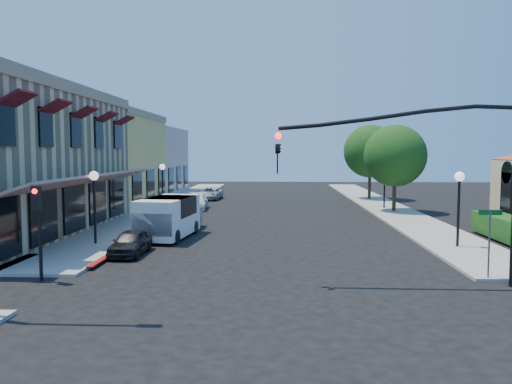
{
  "coord_description": "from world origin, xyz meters",
  "views": [
    {
      "loc": [
        0.19,
        -15.15,
        4.47
      ],
      "look_at": [
        -0.83,
        8.1,
        2.6
      ],
      "focal_mm": 35.0,
      "sensor_mm": 36.0,
      "label": 1
    }
  ],
  "objects_px": {
    "lamppost_left_near": "(94,189)",
    "parked_car_a": "(131,242)",
    "street_tree_a": "(395,156)",
    "parked_car_c": "(196,202)",
    "street_name_sign": "(490,233)",
    "lamppost_right_near": "(459,190)",
    "parked_car_d": "(210,193)",
    "secondary_signal": "(38,215)",
    "signal_mast_arm": "(450,164)",
    "street_tree_b": "(370,151)",
    "white_van": "(168,215)",
    "parked_car_b": "(185,219)",
    "lamppost_right_far": "(385,174)",
    "lamppost_left_far": "(162,175)"
  },
  "relations": [
    {
      "from": "lamppost_left_near",
      "to": "parked_car_a",
      "type": "distance_m",
      "value": 3.75
    },
    {
      "from": "street_tree_a",
      "to": "parked_car_c",
      "type": "bearing_deg",
      "value": 175.09
    },
    {
      "from": "parked_car_a",
      "to": "street_name_sign",
      "type": "bearing_deg",
      "value": -14.71
    },
    {
      "from": "lamppost_right_near",
      "to": "parked_car_d",
      "type": "xyz_separation_m",
      "value": [
        -14.7,
        23.37,
        -2.17
      ]
    },
    {
      "from": "secondary_signal",
      "to": "signal_mast_arm",
      "type": "bearing_deg",
      "value": 0.37
    },
    {
      "from": "street_tree_b",
      "to": "white_van",
      "type": "bearing_deg",
      "value": -123.35
    },
    {
      "from": "street_tree_a",
      "to": "white_van",
      "type": "distance_m",
      "value": 18.74
    },
    {
      "from": "street_name_sign",
      "to": "parked_car_d",
      "type": "relative_size",
      "value": 0.61
    },
    {
      "from": "street_tree_a",
      "to": "parked_car_b",
      "type": "xyz_separation_m",
      "value": [
        -13.93,
        -9.0,
        -3.58
      ]
    },
    {
      "from": "signal_mast_arm",
      "to": "parked_car_d",
      "type": "height_order",
      "value": "signal_mast_arm"
    },
    {
      "from": "parked_car_c",
      "to": "parked_car_a",
      "type": "bearing_deg",
      "value": -93.51
    },
    {
      "from": "secondary_signal",
      "to": "lamppost_right_near",
      "type": "relative_size",
      "value": 0.93
    },
    {
      "from": "lamppost_right_far",
      "to": "parked_car_b",
      "type": "bearing_deg",
      "value": -141.09
    },
    {
      "from": "signal_mast_arm",
      "to": "parked_car_d",
      "type": "distance_m",
      "value": 32.41
    },
    {
      "from": "secondary_signal",
      "to": "street_name_sign",
      "type": "relative_size",
      "value": 1.33
    },
    {
      "from": "street_tree_b",
      "to": "parked_car_b",
      "type": "bearing_deg",
      "value": -126.24
    },
    {
      "from": "lamppost_right_near",
      "to": "parked_car_c",
      "type": "relative_size",
      "value": 0.86
    },
    {
      "from": "parked_car_b",
      "to": "parked_car_d",
      "type": "height_order",
      "value": "parked_car_b"
    },
    {
      "from": "street_tree_a",
      "to": "lamppost_right_near",
      "type": "distance_m",
      "value": 14.08
    },
    {
      "from": "parked_car_a",
      "to": "street_tree_a",
      "type": "bearing_deg",
      "value": 47.64
    },
    {
      "from": "parked_car_a",
      "to": "parked_car_b",
      "type": "bearing_deg",
      "value": 82.07
    },
    {
      "from": "parked_car_a",
      "to": "parked_car_c",
      "type": "height_order",
      "value": "parked_car_c"
    },
    {
      "from": "street_tree_a",
      "to": "parked_car_b",
      "type": "height_order",
      "value": "street_tree_a"
    },
    {
      "from": "lamppost_right_near",
      "to": "street_name_sign",
      "type": "bearing_deg",
      "value": -99.78
    },
    {
      "from": "street_tree_a",
      "to": "lamppost_right_far",
      "type": "distance_m",
      "value": 2.49
    },
    {
      "from": "street_tree_a",
      "to": "parked_car_c",
      "type": "xyz_separation_m",
      "value": [
        -15.0,
        1.29,
        -3.59
      ]
    },
    {
      "from": "lamppost_right_near",
      "to": "parked_car_d",
      "type": "height_order",
      "value": "lamppost_right_near"
    },
    {
      "from": "street_tree_b",
      "to": "white_van",
      "type": "distance_m",
      "value": 26.23
    },
    {
      "from": "white_van",
      "to": "parked_car_c",
      "type": "xyz_separation_m",
      "value": [
        -0.69,
        13.03,
        -0.62
      ]
    },
    {
      "from": "signal_mast_arm",
      "to": "street_name_sign",
      "type": "relative_size",
      "value": 3.2
    },
    {
      "from": "signal_mast_arm",
      "to": "parked_car_a",
      "type": "relative_size",
      "value": 2.5
    },
    {
      "from": "signal_mast_arm",
      "to": "lamppost_right_far",
      "type": "distance_m",
      "value": 22.7
    },
    {
      "from": "white_van",
      "to": "lamppost_right_near",
      "type": "bearing_deg",
      "value": -9.18
    },
    {
      "from": "lamppost_left_far",
      "to": "parked_car_b",
      "type": "distance_m",
      "value": 9.84
    },
    {
      "from": "lamppost_left_near",
      "to": "white_van",
      "type": "bearing_deg",
      "value": 37.09
    },
    {
      "from": "street_tree_b",
      "to": "lamppost_left_far",
      "type": "bearing_deg",
      "value": -149.97
    },
    {
      "from": "lamppost_right_far",
      "to": "parked_car_b",
      "type": "relative_size",
      "value": 0.96
    },
    {
      "from": "street_tree_a",
      "to": "lamppost_left_near",
      "type": "distance_m",
      "value": 22.3
    },
    {
      "from": "lamppost_right_near",
      "to": "parked_car_b",
      "type": "height_order",
      "value": "lamppost_right_near"
    },
    {
      "from": "lamppost_left_near",
      "to": "lamppost_right_far",
      "type": "distance_m",
      "value": 23.35
    },
    {
      "from": "signal_mast_arm",
      "to": "white_van",
      "type": "xyz_separation_m",
      "value": [
        -11.36,
        8.77,
        -2.87
      ]
    },
    {
      "from": "white_van",
      "to": "parked_car_b",
      "type": "xyz_separation_m",
      "value": [
        0.38,
        2.74,
        -0.61
      ]
    },
    {
      "from": "street_tree_b",
      "to": "lamppost_left_near",
      "type": "height_order",
      "value": "street_tree_b"
    },
    {
      "from": "parked_car_b",
      "to": "parked_car_d",
      "type": "distance_m",
      "value": 18.4
    },
    {
      "from": "white_van",
      "to": "street_name_sign",
      "type": "bearing_deg",
      "value": -31.8
    },
    {
      "from": "street_name_sign",
      "to": "parked_car_a",
      "type": "bearing_deg",
      "value": 164.5
    },
    {
      "from": "lamppost_right_near",
      "to": "lamppost_left_far",
      "type": "bearing_deg",
      "value": 140.53
    },
    {
      "from": "lamppost_left_near",
      "to": "parked_car_b",
      "type": "height_order",
      "value": "lamppost_left_near"
    },
    {
      "from": "lamppost_left_near",
      "to": "lamppost_right_far",
      "type": "xyz_separation_m",
      "value": [
        17.0,
        16.0,
        0.0
      ]
    },
    {
      "from": "signal_mast_arm",
      "to": "lamppost_right_far",
      "type": "xyz_separation_m",
      "value": [
        2.64,
        22.5,
        -1.35
      ]
    }
  ]
}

